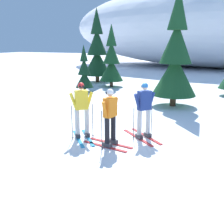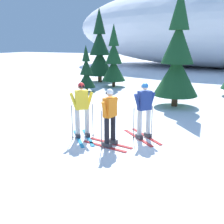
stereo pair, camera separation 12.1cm
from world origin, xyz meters
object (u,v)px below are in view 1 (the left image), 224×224
Objects in this scene: pine_tree_far_left at (97,52)px; pine_tree_center_right at (175,59)px; skier_yellow_jacket at (82,109)px; skier_orange_jacket at (110,116)px; pine_tree_left at (84,73)px; pine_tree_center_left at (111,61)px; skier_navy_jacket at (144,110)px.

pine_tree_center_right is (7.19, -5.72, -0.03)m from pine_tree_far_left.
pine_tree_center_right reaches higher than skier_yellow_jacket.
pine_tree_far_left reaches higher than skier_yellow_jacket.
pine_tree_left is (-5.29, 7.60, 0.30)m from skier_orange_jacket.
skier_yellow_jacket is 0.33× the size of pine_tree_far_left.
pine_tree_center_left is at bearing 114.27° from skier_orange_jacket.
skier_orange_jacket is 9.27m from pine_tree_left.
skier_yellow_jacket is at bearing -60.41° from pine_tree_left.
pine_tree_left is at bearing -73.36° from pine_tree_far_left.
pine_tree_far_left is at bearing 124.13° from skier_navy_jacket.
skier_yellow_jacket reaches higher than skier_orange_jacket.
skier_navy_jacket is at bearing 56.08° from skier_orange_jacket.
skier_yellow_jacket is at bearing -70.77° from pine_tree_center_left.
pine_tree_left is (1.25, -4.18, -1.12)m from pine_tree_far_left.
skier_orange_jacket is (1.14, -0.28, -0.04)m from skier_yellow_jacket.
skier_orange_jacket is 0.60× the size of pine_tree_left.
pine_tree_far_left reaches higher than skier_navy_jacket.
pine_tree_center_left is (1.95, -1.60, -0.55)m from pine_tree_far_left.
pine_tree_left reaches higher than skier_orange_jacket.
pine_tree_center_left is at bearing 120.23° from skier_navy_jacket.
skier_yellow_jacket is at bearing -156.88° from skier_navy_jacket.
pine_tree_far_left is 4.50m from pine_tree_left.
pine_tree_center_left reaches higher than pine_tree_left.
pine_tree_center_right is at bearing -14.55° from pine_tree_left.
skier_orange_jacket is at bearing -13.68° from skier_yellow_jacket.
pine_tree_center_left is (-3.45, 9.90, 0.83)m from skier_yellow_jacket.
pine_tree_center_left is (-4.59, 10.17, 0.87)m from skier_orange_jacket.
pine_tree_center_right is at bearing -38.16° from pine_tree_center_left.
pine_tree_center_right is at bearing 72.84° from skier_yellow_jacket.
pine_tree_center_left is 6.68m from pine_tree_center_right.
pine_tree_far_left is (-5.41, 11.50, 1.37)m from skier_yellow_jacket.
skier_yellow_jacket is 1.00× the size of skier_navy_jacket.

